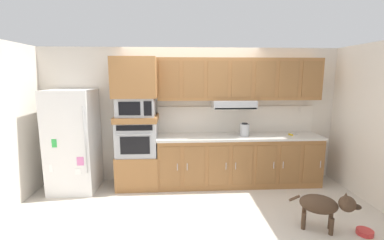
# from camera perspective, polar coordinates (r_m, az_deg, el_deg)

# --- Properties ---
(ground_plane) EXTENTS (9.60, 9.60, 0.00)m
(ground_plane) POSITION_cam_1_polar(r_m,az_deg,el_deg) (4.32, 0.65, -17.81)
(ground_plane) COLOR beige
(back_kitchen_wall) EXTENTS (6.20, 0.12, 2.50)m
(back_kitchen_wall) POSITION_cam_1_polar(r_m,az_deg,el_deg) (5.00, -0.17, 1.10)
(back_kitchen_wall) COLOR beige
(back_kitchen_wall) RESTS_ON ground
(side_panel_left) EXTENTS (0.12, 7.10, 2.50)m
(side_panel_left) POSITION_cam_1_polar(r_m,az_deg,el_deg) (4.65, -36.24, -1.43)
(side_panel_left) COLOR beige
(side_panel_left) RESTS_ON ground
(side_panel_right) EXTENTS (0.12, 7.10, 2.50)m
(side_panel_right) POSITION_cam_1_polar(r_m,az_deg,el_deg) (4.96, 35.00, -0.73)
(side_panel_right) COLOR silver
(side_panel_right) RESTS_ON ground
(refrigerator) EXTENTS (0.76, 0.73, 1.76)m
(refrigerator) POSITION_cam_1_polar(r_m,az_deg,el_deg) (4.98, -24.46, -4.14)
(refrigerator) COLOR white
(refrigerator) RESTS_ON ground
(oven_base_cabinet) EXTENTS (0.74, 0.62, 0.60)m
(oven_base_cabinet) POSITION_cam_1_polar(r_m,az_deg,el_deg) (4.93, -11.55, -10.63)
(oven_base_cabinet) COLOR #996638
(oven_base_cabinet) RESTS_ON ground
(built_in_oven) EXTENTS (0.70, 0.62, 0.60)m
(built_in_oven) POSITION_cam_1_polar(r_m,az_deg,el_deg) (4.76, -11.80, -3.84)
(built_in_oven) COLOR #A8AAAF
(built_in_oven) RESTS_ON oven_base_cabinet
(appliance_mid_shelf) EXTENTS (0.74, 0.62, 0.10)m
(appliance_mid_shelf) POSITION_cam_1_polar(r_m,az_deg,el_deg) (4.69, -11.94, 0.33)
(appliance_mid_shelf) COLOR #996638
(appliance_mid_shelf) RESTS_ON built_in_oven
(microwave) EXTENTS (0.64, 0.54, 0.32)m
(microwave) POSITION_cam_1_polar(r_m,az_deg,el_deg) (4.66, -12.04, 2.87)
(microwave) COLOR #A8AAAF
(microwave) RESTS_ON appliance_mid_shelf
(appliance_upper_cabinet) EXTENTS (0.74, 0.62, 0.68)m
(appliance_upper_cabinet) POSITION_cam_1_polar(r_m,az_deg,el_deg) (4.63, -12.25, 9.03)
(appliance_upper_cabinet) COLOR #996638
(appliance_upper_cabinet) RESTS_ON microwave
(lower_cabinet_run) EXTENTS (2.93, 0.63, 0.88)m
(lower_cabinet_run) POSITION_cam_1_polar(r_m,az_deg,el_deg) (4.96, 10.12, -8.76)
(lower_cabinet_run) COLOR #996638
(lower_cabinet_run) RESTS_ON ground
(countertop_slab) EXTENTS (2.97, 0.64, 0.04)m
(countertop_slab) POSITION_cam_1_polar(r_m,az_deg,el_deg) (4.84, 10.27, -3.57)
(countertop_slab) COLOR beige
(countertop_slab) RESTS_ON lower_cabinet_run
(backsplash_panel) EXTENTS (2.97, 0.02, 0.50)m
(backsplash_panel) POSITION_cam_1_polar(r_m,az_deg,el_deg) (5.06, 9.61, 0.15)
(backsplash_panel) COLOR silver
(backsplash_panel) RESTS_ON countertop_slab
(upper_cabinet_with_hood) EXTENTS (2.93, 0.48, 0.88)m
(upper_cabinet_with_hood) POSITION_cam_1_polar(r_m,az_deg,el_deg) (4.83, 10.21, 8.42)
(upper_cabinet_with_hood) COLOR #996638
(upper_cabinet_with_hood) RESTS_ON backsplash_panel
(screwdriver) EXTENTS (0.16, 0.14, 0.03)m
(screwdriver) POSITION_cam_1_polar(r_m,az_deg,el_deg) (5.09, 20.80, -2.98)
(screwdriver) COLOR yellow
(screwdriver) RESTS_ON countertop_slab
(electric_kettle) EXTENTS (0.17, 0.17, 0.24)m
(electric_kettle) POSITION_cam_1_polar(r_m,az_deg,el_deg) (4.78, 11.38, -2.12)
(electric_kettle) COLOR #A8AAAF
(electric_kettle) RESTS_ON countertop_slab
(dog) EXTENTS (0.78, 0.46, 0.54)m
(dog) POSITION_cam_1_polar(r_m,az_deg,el_deg) (3.92, 26.91, -16.22)
(dog) COLOR #473323
(dog) RESTS_ON ground
(dog_food_bowl) EXTENTS (0.20, 0.20, 0.06)m
(dog_food_bowl) POSITION_cam_1_polar(r_m,az_deg,el_deg) (4.23, 33.51, -19.69)
(dog_food_bowl) COLOR red
(dog_food_bowl) RESTS_ON ground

